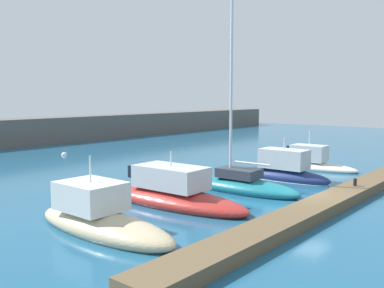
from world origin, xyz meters
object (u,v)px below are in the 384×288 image
motorboat_sand_nearest (100,219)px  sailboat_teal_third (243,184)px  motorboat_navy_fourth (282,171)px  dock_bollard (355,182)px  motorboat_ivory_fifth (307,163)px  mooring_buoy_white (64,155)px  motorboat_red_second (167,194)px

motorboat_sand_nearest → sailboat_teal_third: (10.65, -0.31, -0.09)m
motorboat_sand_nearest → sailboat_teal_third: bearing=-91.8°
motorboat_navy_fourth → dock_bollard: bearing=163.2°
motorboat_ivory_fifth → mooring_buoy_white: (-8.20, 21.86, -0.45)m
motorboat_red_second → dock_bollard: (8.51, -7.20, 0.26)m
motorboat_sand_nearest → motorboat_navy_fourth: bearing=-91.4°
dock_bollard → motorboat_navy_fourth: bearing=75.1°
motorboat_ivory_fifth → motorboat_navy_fourth: bearing=94.3°
motorboat_navy_fourth → mooring_buoy_white: size_ratio=12.33×
sailboat_teal_third → mooring_buoy_white: bearing=-7.3°
mooring_buoy_white → motorboat_sand_nearest: bearing=-120.1°
motorboat_navy_fourth → mooring_buoy_white: bearing=4.8°
dock_bollard → motorboat_ivory_fifth: bearing=41.9°
dock_bollard → mooring_buoy_white: bearing=92.3°
sailboat_teal_third → motorboat_ivory_fifth: size_ratio=1.94×
sailboat_teal_third → motorboat_navy_fourth: sailboat_teal_third is taller
mooring_buoy_white → motorboat_navy_fourth: bearing=-83.4°
motorboat_sand_nearest → motorboat_ivory_fifth: (21.11, 0.37, -0.11)m
sailboat_teal_third → motorboat_navy_fourth: bearing=-92.1°
motorboat_navy_fourth → sailboat_teal_third: bearing=87.7°
motorboat_sand_nearest → dock_bollard: bearing=-113.2°
motorboat_sand_nearest → motorboat_ivory_fifth: bearing=-89.1°
motorboat_sand_nearest → motorboat_ivory_fifth: 21.11m
mooring_buoy_white → dock_bollard: dock_bollard is taller
sailboat_teal_third → dock_bollard: 6.61m
motorboat_sand_nearest → mooring_buoy_white: bearing=-30.2°
motorboat_navy_fourth → dock_bollard: motorboat_navy_fourth is taller
motorboat_navy_fourth → motorboat_ivory_fifth: bearing=-84.5°
motorboat_red_second → motorboat_ivory_fifth: 15.61m
motorboat_red_second → motorboat_ivory_fifth: motorboat_ivory_fifth is taller
sailboat_teal_third → motorboat_ivory_fifth: 10.48m
motorboat_ivory_fifth → dock_bollard: (-7.08, -6.35, 0.33)m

